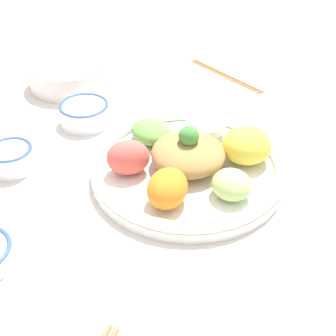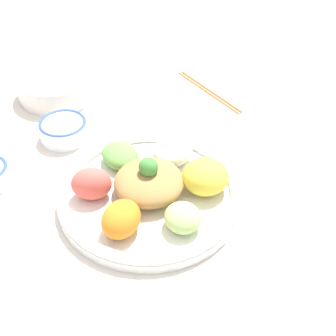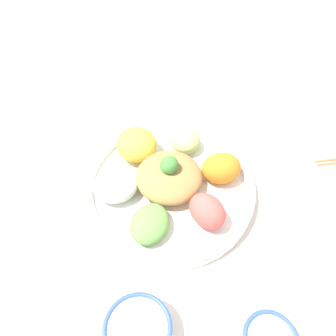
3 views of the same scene
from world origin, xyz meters
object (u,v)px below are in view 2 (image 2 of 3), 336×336
at_px(chopsticks_pair_near, 209,91).
at_px(salad_platter, 151,189).
at_px(side_serving_bowl, 56,85).
at_px(rice_bowl_blue, 64,129).

bearing_deg(chopsticks_pair_near, salad_platter, 124.75).
bearing_deg(side_serving_bowl, rice_bowl_blue, 177.05).
xyz_separation_m(side_serving_bowl, chopsticks_pair_near, (-0.10, -0.37, -0.03)).
relative_size(rice_bowl_blue, chopsticks_pair_near, 0.45).
height_order(salad_platter, rice_bowl_blue, salad_platter).
height_order(rice_bowl_blue, side_serving_bowl, side_serving_bowl).
xyz_separation_m(salad_platter, side_serving_bowl, (0.42, 0.12, 0.00)).
relative_size(salad_platter, rice_bowl_blue, 3.32).
relative_size(salad_platter, chopsticks_pair_near, 1.51).
distance_m(rice_bowl_blue, side_serving_bowl, 0.18).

